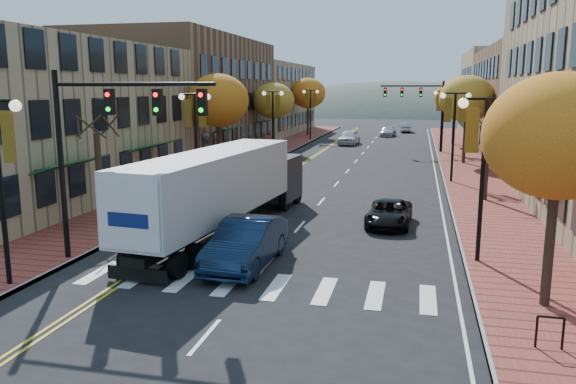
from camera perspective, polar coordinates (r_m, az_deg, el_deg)
The scene contains 30 objects.
ground at distance 16.96m, azimuth -5.92°, elevation -11.64°, with size 200.00×200.00×0.00m, color black.
sidewalk_left at distance 49.80m, azimuth -3.64°, elevation 3.30°, with size 4.00×85.00×0.15m, color brown.
sidewalk_right at distance 47.89m, azimuth 17.49°, elevation 2.54°, with size 4.00×85.00×0.15m, color brown.
building_left_near at distance 35.63m, azimuth -25.68°, elevation 6.52°, with size 12.00×22.00×9.00m, color #9E8966.
building_left_mid at distance 55.46m, azimuth -10.70°, elevation 9.51°, with size 12.00×24.00×11.00m, color brown.
building_left_far at distance 79.01m, azimuth -3.33°, elevation 9.41°, with size 12.00×26.00×9.50m, color #9E8966.
building_right_mid at distance 58.37m, azimuth 26.50°, elevation 8.15°, with size 15.00×24.00×10.00m, color brown.
building_right_far at distance 79.94m, azimuth 22.92°, elevation 9.15°, with size 15.00×20.00×11.00m, color #9E8966.
tree_left_a at distance 27.19m, azimuth -18.62°, elevation 1.27°, with size 0.28×0.28×4.20m.
tree_left_b at distance 41.34m, azimuth -7.14°, elevation 9.21°, with size 4.48×4.48×7.21m.
tree_left_c at distance 56.64m, azimuth -1.50°, elevation 9.26°, with size 4.16×4.16×6.69m.
tree_left_d at distance 74.19m, azimuth 2.03°, elevation 10.00°, with size 4.61×4.61×7.42m.
tree_right_a at distance 17.30m, azimuth 25.83°, elevation 5.08°, with size 4.16×4.16×6.69m.
tree_right_b at distance 33.30m, azimuth 19.52°, elevation 2.84°, with size 0.28×0.28×4.20m.
tree_right_c at distance 48.98m, azimuth 17.72°, elevation 9.01°, with size 4.48×4.48×7.21m.
tree_right_d at distance 64.94m, azimuth 16.61°, elevation 9.21°, with size 4.35×4.35×7.00m.
lamp_left_b at distance 33.39m, azimuth -9.40°, elevation 6.86°, with size 1.96×0.36×6.05m.
lamp_left_c at distance 50.48m, azimuth -1.55°, elevation 8.22°, with size 1.96×0.36×6.05m.
lamp_left_d at distance 68.04m, azimuth 2.30°, elevation 8.84°, with size 1.96×0.36×6.05m.
lamp_right_a at distance 21.05m, azimuth 19.32°, elevation 4.26°, with size 1.96×0.36×6.05m.
lamp_right_b at distance 38.94m, azimuth 16.54°, elevation 7.08°, with size 1.96×0.36×6.05m.
lamp_right_c at distance 56.90m, azimuth 15.51°, elevation 8.12°, with size 1.96×0.36×6.05m.
traffic_mast_near at distance 20.82m, azimuth -17.93°, elevation 6.02°, with size 6.10×0.35×7.00m.
traffic_mast_far at distance 56.84m, azimuth 13.48°, elevation 8.84°, with size 6.10×0.34×7.00m.
semi_truck at distance 24.79m, azimuth -6.36°, elevation 0.76°, with size 3.82×15.13×3.74m.
navy_sedan at distance 20.42m, azimuth -4.28°, elevation -5.18°, with size 1.81×5.20×1.71m, color #0D1D37.
black_suv at distance 26.73m, azimuth 10.24°, elevation -2.12°, with size 1.95×4.23×1.18m, color black.
car_far_white at distance 63.90m, azimuth 6.24°, elevation 5.55°, with size 1.94×4.82×1.64m, color silver.
car_far_silver at distance 75.50m, azimuth 10.11°, elevation 6.07°, with size 1.74×4.28×1.24m, color #B0AFB7.
car_far_oncoming at distance 82.75m, azimuth 11.90°, elevation 6.43°, with size 1.43×4.10×1.35m, color #A8A8AF.
Camera 1 is at (5.19, -14.82, 6.41)m, focal length 35.00 mm.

